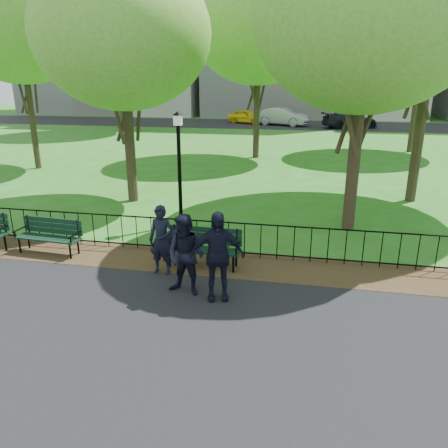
% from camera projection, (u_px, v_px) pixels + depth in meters
% --- Properties ---
extents(ground, '(120.00, 120.00, 0.00)m').
position_uv_depth(ground, '(182.00, 290.00, 9.14)').
color(ground, '#2E631A').
extents(asphalt_path, '(60.00, 9.20, 0.01)m').
position_uv_depth(asphalt_path, '(112.00, 401.00, 5.98)').
color(asphalt_path, black).
rests_on(asphalt_path, ground).
extents(dirt_strip, '(60.00, 1.60, 0.01)m').
position_uv_depth(dirt_strip, '(200.00, 261.00, 10.53)').
color(dirt_strip, '#332515').
rests_on(dirt_strip, ground).
extents(far_street, '(70.00, 9.00, 0.01)m').
position_uv_depth(far_street, '(287.00, 125.00, 41.68)').
color(far_street, black).
rests_on(far_street, ground).
extents(iron_fence, '(24.06, 0.06, 1.00)m').
position_uv_depth(iron_fence, '(205.00, 236.00, 10.84)').
color(iron_fence, black).
rests_on(iron_fence, ground).
extents(apartment_west, '(22.00, 15.00, 26.00)m').
position_uv_depth(apartment_west, '(119.00, 3.00, 53.76)').
color(apartment_west, beige).
rests_on(apartment_west, ground).
extents(park_bench_main, '(1.76, 0.58, 0.99)m').
position_uv_depth(park_bench_main, '(191.00, 241.00, 10.12)').
color(park_bench_main, black).
rests_on(park_bench_main, ground).
extents(park_bench_left_a, '(1.72, 0.65, 0.96)m').
position_uv_depth(park_bench_left_a, '(50.00, 232.00, 10.94)').
color(park_bench_left_a, black).
rests_on(park_bench_left_a, ground).
extents(lamppost, '(0.30, 0.30, 3.34)m').
position_uv_depth(lamppost, '(179.00, 165.00, 12.63)').
color(lamppost, black).
rests_on(lamppost, ground).
extents(tree_near_w, '(5.78, 5.78, 8.05)m').
position_uv_depth(tree_near_w, '(122.00, 33.00, 14.06)').
color(tree_near_w, '#2D2116').
rests_on(tree_near_w, ground).
extents(tree_near_e, '(5.99, 5.99, 8.34)m').
position_uv_depth(tree_near_e, '(368.00, 13.00, 11.10)').
color(tree_near_e, '#2D2116').
rests_on(tree_near_e, ground).
extents(tree_mid_w, '(7.22, 7.22, 10.06)m').
position_uv_depth(tree_mid_w, '(18.00, 12.00, 19.34)').
color(tree_mid_w, '#2D2116').
rests_on(tree_mid_w, ground).
extents(tree_far_c, '(7.03, 7.03, 9.80)m').
position_uv_depth(tree_far_c, '(259.00, 25.00, 22.33)').
color(tree_far_c, '#2D2116').
rests_on(tree_far_c, ground).
extents(tree_far_e, '(7.29, 7.29, 10.17)m').
position_uv_depth(tree_far_e, '(426.00, 24.00, 24.14)').
color(tree_far_e, '#2D2116').
rests_on(tree_far_e, ground).
extents(tree_far_w, '(8.40, 8.40, 11.70)m').
position_uv_depth(tree_far_w, '(115.00, 25.00, 33.79)').
color(tree_far_w, '#2D2116').
rests_on(tree_far_w, ground).
extents(person_left, '(0.59, 0.40, 1.58)m').
position_uv_depth(person_left, '(161.00, 240.00, 9.68)').
color(person_left, black).
rests_on(person_left, asphalt_path).
extents(person_mid, '(0.89, 0.58, 1.68)m').
position_uv_depth(person_mid, '(186.00, 255.00, 8.72)').
color(person_mid, black).
rests_on(person_mid, asphalt_path).
extents(person_right, '(1.14, 0.69, 1.82)m').
position_uv_depth(person_right, '(217.00, 256.00, 8.51)').
color(person_right, black).
rests_on(person_right, asphalt_path).
extents(taxi, '(4.21, 3.00, 1.33)m').
position_uv_depth(taxi, '(247.00, 116.00, 42.61)').
color(taxi, yellow).
rests_on(taxi, far_street).
extents(sedan_silver, '(5.17, 3.42, 1.61)m').
position_uv_depth(sedan_silver, '(283.00, 117.00, 40.69)').
color(sedan_silver, '#9C9FA3').
rests_on(sedan_silver, far_street).
extents(sedan_dark, '(5.24, 3.54, 1.41)m').
position_uv_depth(sedan_dark, '(350.00, 120.00, 38.59)').
color(sedan_dark, black).
rests_on(sedan_dark, far_street).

